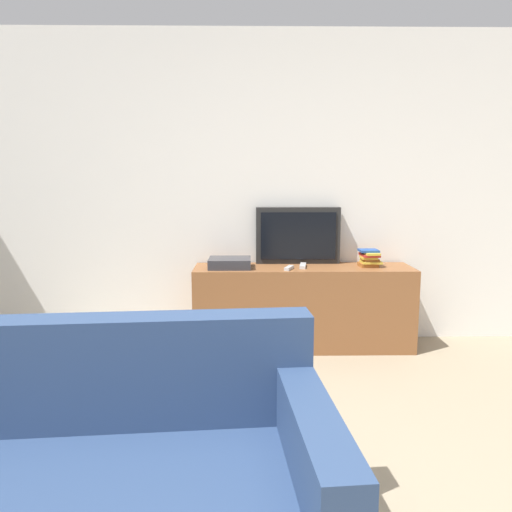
% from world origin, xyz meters
% --- Properties ---
extents(wall_back, '(9.00, 0.06, 2.60)m').
position_xyz_m(wall_back, '(0.00, 3.03, 1.30)').
color(wall_back, white).
rests_on(wall_back, ground_plane).
extents(tv_stand, '(1.78, 0.45, 0.68)m').
position_xyz_m(tv_stand, '(0.41, 2.76, 0.34)').
color(tv_stand, brown).
rests_on(tv_stand, ground_plane).
extents(television, '(0.71, 0.09, 0.48)m').
position_xyz_m(television, '(0.38, 2.94, 0.91)').
color(television, black).
rests_on(television, tv_stand).
extents(book_stack, '(0.18, 0.23, 0.14)m').
position_xyz_m(book_stack, '(0.95, 2.77, 0.75)').
color(book_stack, '#995623').
rests_on(book_stack, tv_stand).
extents(remote_on_stand, '(0.07, 0.19, 0.02)m').
position_xyz_m(remote_on_stand, '(0.40, 2.74, 0.69)').
color(remote_on_stand, '#B7B7B7').
rests_on(remote_on_stand, tv_stand).
extents(remote_secondary, '(0.09, 0.15, 0.02)m').
position_xyz_m(remote_secondary, '(0.28, 2.65, 0.69)').
color(remote_secondary, '#B7B7B7').
rests_on(remote_secondary, tv_stand).
extents(set_top_box, '(0.34, 0.28, 0.08)m').
position_xyz_m(set_top_box, '(-0.19, 2.73, 0.71)').
color(set_top_box, '#333338').
rests_on(set_top_box, tv_stand).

